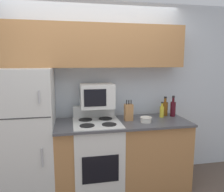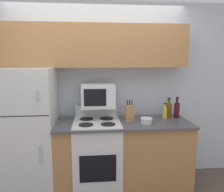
{
  "view_description": "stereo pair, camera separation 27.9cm",
  "coord_description": "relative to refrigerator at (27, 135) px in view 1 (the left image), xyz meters",
  "views": [
    {
      "loc": [
        -0.34,
        -2.42,
        1.73
      ],
      "look_at": [
        0.19,
        0.29,
        1.28
      ],
      "focal_mm": 35.0,
      "sensor_mm": 36.0,
      "label": 1
    },
    {
      "loc": [
        -0.07,
        -2.46,
        1.73
      ],
      "look_at": [
        0.19,
        0.29,
        1.28
      ],
      "focal_mm": 35.0,
      "sensor_mm": 36.0,
      "label": 2
    }
  ],
  "objects": [
    {
      "name": "bowl",
      "position": [
        1.51,
        -0.13,
        0.15
      ],
      "size": [
        0.15,
        0.15,
        0.07
      ],
      "color": "silver",
      "rests_on": "lower_cabinets"
    },
    {
      "name": "wall_back",
      "position": [
        0.88,
        0.38,
        0.45
      ],
      "size": [
        8.0,
        0.05,
        2.55
      ],
      "color": "silver",
      "rests_on": "ground_plane"
    },
    {
      "name": "upper_cabinets",
      "position": [
        0.88,
        0.2,
        1.1
      ],
      "size": [
        2.44,
        0.31,
        0.56
      ],
      "color": "#B27A47",
      "rests_on": "refrigerator"
    },
    {
      "name": "bottle_wine_red",
      "position": [
        2.0,
        0.1,
        0.23
      ],
      "size": [
        0.08,
        0.08,
        0.3
      ],
      "color": "#470F19",
      "rests_on": "lower_cabinets"
    },
    {
      "name": "lower_cabinets",
      "position": [
        1.22,
        -0.03,
        -0.35
      ],
      "size": [
        1.76,
        0.68,
        0.93
      ],
      "color": "#B27A47",
      "rests_on": "ground_plane"
    },
    {
      "name": "microwave",
      "position": [
        0.9,
        0.11,
        0.44
      ],
      "size": [
        0.44,
        0.34,
        0.32
      ],
      "color": "silver",
      "rests_on": "stove"
    },
    {
      "name": "stove",
      "position": [
        0.87,
        -0.04,
        -0.33
      ],
      "size": [
        0.61,
        0.66,
        1.1
      ],
      "color": "silver",
      "rests_on": "ground_plane"
    },
    {
      "name": "bottle_whiskey",
      "position": [
        1.91,
        0.16,
        0.22
      ],
      "size": [
        0.08,
        0.08,
        0.28
      ],
      "color": "brown",
      "rests_on": "lower_cabinets"
    },
    {
      "name": "refrigerator",
      "position": [
        0.0,
        0.0,
        0.0
      ],
      "size": [
        0.68,
        0.71,
        1.64
      ],
      "color": "silver",
      "rests_on": "ground_plane"
    },
    {
      "name": "knife_block",
      "position": [
        1.31,
        0.0,
        0.22
      ],
      "size": [
        0.11,
        0.09,
        0.28
      ],
      "color": "#B27A47",
      "rests_on": "lower_cabinets"
    },
    {
      "name": "bottle_cooking_spray",
      "position": [
        1.82,
        0.08,
        0.2
      ],
      "size": [
        0.06,
        0.06,
        0.22
      ],
      "color": "gold",
      "rests_on": "lower_cabinets"
    }
  ]
}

